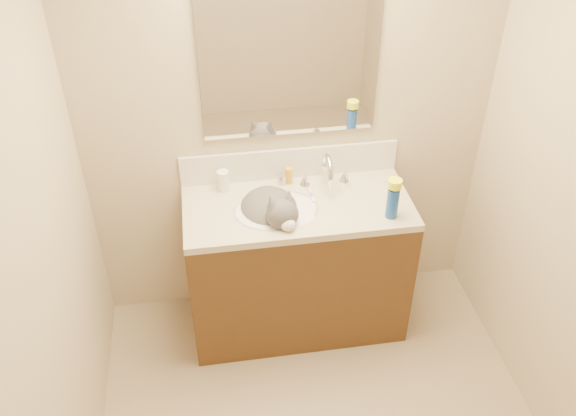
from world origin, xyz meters
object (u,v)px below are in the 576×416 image
object	(u,v)px
silver_jar	(282,179)
spray_can	(392,203)
cat	(272,213)
amber_bottle	(289,176)
pill_bottle	(223,181)
faucet	(327,173)
vanity_cabinet	(297,268)
basin	(276,221)

from	to	relation	value
silver_jar	spray_can	bearing A→B (deg)	-37.09
cat	spray_can	distance (m)	0.62
amber_bottle	spray_can	xyz separation A→B (m)	(0.47, -0.38, 0.04)
pill_bottle	spray_can	size ratio (longest dim) A/B	0.69
faucet	silver_jar	size ratio (longest dim) A/B	4.88
cat	spray_can	bearing A→B (deg)	-32.03
cat	pill_bottle	bearing A→B (deg)	119.64
vanity_cabinet	cat	world-z (taller)	cat
vanity_cabinet	faucet	bearing A→B (deg)	37.29
amber_bottle	cat	bearing A→B (deg)	-119.13
vanity_cabinet	silver_jar	size ratio (longest dim) A/B	20.92
cat	faucet	bearing A→B (deg)	8.74
pill_bottle	silver_jar	bearing A→B (deg)	1.92
pill_bottle	spray_can	bearing A→B (deg)	-24.12
vanity_cabinet	silver_jar	bearing A→B (deg)	103.96
basin	faucet	bearing A→B (deg)	29.12
faucet	cat	size ratio (longest dim) A/B	0.59
pill_bottle	spray_can	distance (m)	0.90
faucet	silver_jar	xyz separation A→B (m)	(-0.23, 0.07, -0.06)
amber_bottle	spray_can	size ratio (longest dim) A/B	0.57
cat	amber_bottle	world-z (taller)	cat
vanity_cabinet	faucet	xyz separation A→B (m)	(0.18, 0.14, 0.54)
basin	pill_bottle	bearing A→B (deg)	138.41
silver_jar	amber_bottle	world-z (taller)	amber_bottle
silver_jar	cat	bearing A→B (deg)	-111.56
faucet	pill_bottle	distance (m)	0.56
faucet	spray_can	bearing A→B (deg)	-48.89
faucet	vanity_cabinet	bearing A→B (deg)	-142.71
faucet	amber_bottle	distance (m)	0.21
vanity_cabinet	cat	xyz separation A→B (m)	(-0.14, -0.02, 0.43)
faucet	amber_bottle	size ratio (longest dim) A/B	2.93
basin	amber_bottle	bearing A→B (deg)	65.90
pill_bottle	silver_jar	size ratio (longest dim) A/B	2.03
basin	spray_can	size ratio (longest dim) A/B	2.68
basin	silver_jar	distance (m)	0.26
pill_bottle	silver_jar	distance (m)	0.32
basin	faucet	distance (m)	0.38
cat	silver_jar	size ratio (longest dim) A/B	8.27
basin	amber_bottle	distance (m)	0.28
pill_bottle	amber_bottle	bearing A→B (deg)	1.54
cat	pill_bottle	world-z (taller)	cat
faucet	spray_can	world-z (taller)	faucet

